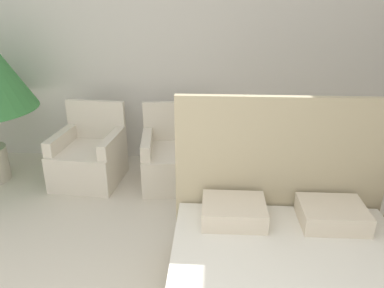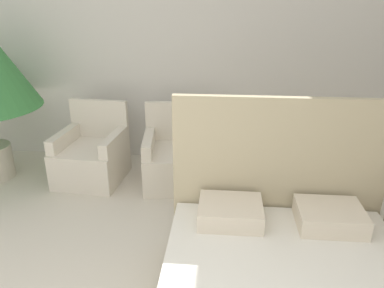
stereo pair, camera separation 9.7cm
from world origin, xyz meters
The scene contains 3 objects.
wall_back centered at (0.00, 4.00, 1.45)m, with size 10.00×0.06×2.90m.
armchair_near_window_left centered at (-0.76, 3.26, 0.26)m, with size 0.74×0.76×0.85m.
armchair_near_window_right centered at (0.20, 3.26, 0.26)m, with size 0.76×0.78×0.85m.
Camera 2 is at (0.71, -0.48, 1.98)m, focal length 35.00 mm.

